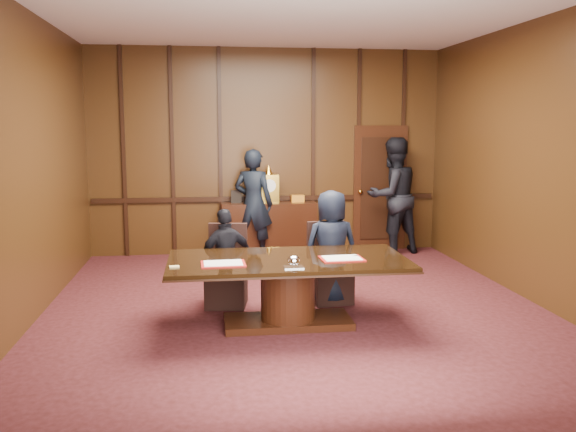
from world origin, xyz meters
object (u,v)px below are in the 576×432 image
Objects in this scene: signatory_right at (331,247)px; witness_left at (253,204)px; conference_table at (288,281)px; signatory_left at (226,258)px; witness_right at (393,196)px; sideboard at (269,227)px.

signatory_right is 0.78× the size of witness_left.
conference_table is 1.85× the size of signatory_right.
witness_right is at bearing -155.86° from signatory_left.
conference_table is 3.62m from witness_left.
sideboard is 0.80× the size of witness_right.
witness_left is (0.55, 2.80, 0.31)m from signatory_left.
sideboard is 2.19m from witness_right.
conference_table is 1.04m from signatory_left.
conference_table is 2.16× the size of signatory_left.
signatory_right is 3.26m from witness_right.
sideboard is 3.01m from signatory_right.
sideboard reaches higher than conference_table.
signatory_right is at bearing 41.16° from witness_right.
witness_right reaches higher than signatory_left.
conference_table is at bearing -92.64° from sideboard.
witness_left is (-0.10, 3.60, 0.40)m from conference_table.
sideboard is 0.53m from witness_left.
witness_right reaches higher than witness_left.
sideboard is at bearing -125.33° from witness_left.
witness_left is 2.40m from witness_right.
conference_table is 1.05m from signatory_right.
sideboard is 1.32× the size of signatory_left.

